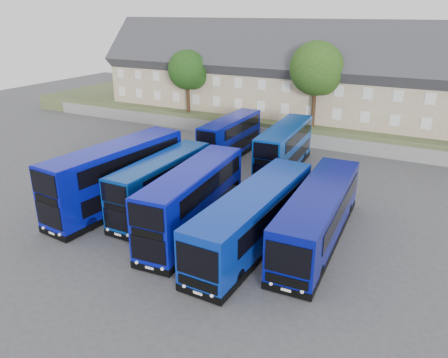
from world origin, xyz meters
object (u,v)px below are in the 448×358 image
dd_front_left (117,178)px  coach_east_a (254,219)px  tree_mid (318,71)px  tree_west (189,71)px  dd_front_mid (162,186)px

dd_front_left → coach_east_a: dd_front_left is taller
coach_east_a → tree_mid: bearing=99.6°
dd_front_left → tree_west: tree_west is taller
dd_front_mid → tree_mid: 23.84m
dd_front_left → dd_front_mid: size_ratio=1.20×
dd_front_mid → tree_mid: bearing=78.2°
coach_east_a → tree_west: (-19.47, 23.50, 5.25)m
dd_front_left → coach_east_a: bearing=3.4°
dd_front_mid → coach_east_a: 8.23m
dd_front_mid → tree_west: bearing=117.0°
tree_west → dd_front_mid: bearing=-62.8°
tree_west → tree_mid: tree_mid is taller
tree_west → dd_front_left: bearing=-70.9°
dd_front_left → tree_mid: 25.55m
tree_mid → dd_front_left: bearing=-108.8°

